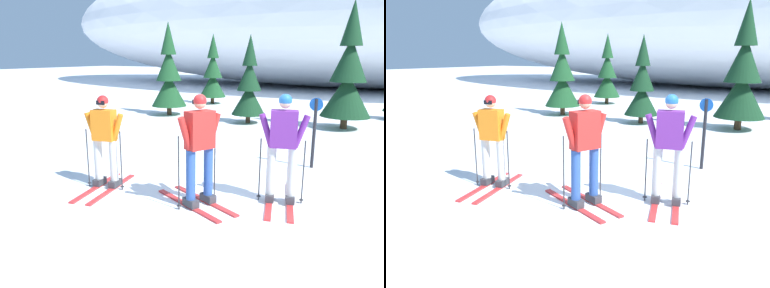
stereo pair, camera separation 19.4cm
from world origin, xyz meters
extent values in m
plane|color=white|center=(0.00, 0.00, 0.00)|extent=(120.00, 120.00, 0.00)
cube|color=red|center=(-0.31, -0.62, 0.01)|extent=(1.53, 0.72, 0.03)
cube|color=red|center=(-0.17, -0.30, 0.01)|extent=(1.53, 0.72, 0.03)
cube|color=#38383D|center=(-0.22, -0.66, 0.09)|extent=(0.31, 0.24, 0.12)
cube|color=#38383D|center=(-0.08, -0.34, 0.09)|extent=(0.31, 0.24, 0.12)
cylinder|color=#2D519E|center=(-0.22, -0.66, 0.55)|extent=(0.15, 0.15, 0.81)
cylinder|color=#2D519E|center=(-0.08, -0.34, 0.55)|extent=(0.15, 0.15, 0.81)
cube|color=red|center=(-0.15, -0.50, 1.25)|extent=(0.39, 0.50, 0.60)
cylinder|color=red|center=(-0.26, -0.75, 1.20)|extent=(0.20, 0.29, 0.58)
cylinder|color=red|center=(-0.04, -0.25, 1.20)|extent=(0.20, 0.29, 0.58)
sphere|color=tan|center=(-0.15, -0.50, 1.68)|extent=(0.19, 0.19, 0.19)
sphere|color=red|center=(-0.15, -0.50, 1.71)|extent=(0.21, 0.21, 0.21)
cube|color=black|center=(-0.22, -0.47, 1.69)|extent=(0.09, 0.15, 0.07)
cylinder|color=#2D2D33|center=(-0.35, -0.81, 0.60)|extent=(0.02, 0.02, 1.19)
cylinder|color=#2D2D33|center=(-0.35, -0.81, 0.06)|extent=(0.07, 0.07, 0.01)
cylinder|color=#2D2D33|center=(-0.06, -0.14, 0.60)|extent=(0.02, 0.02, 1.19)
cylinder|color=#2D2D33|center=(-0.06, -0.14, 0.06)|extent=(0.07, 0.07, 0.01)
cube|color=red|center=(0.75, 0.32, 0.01)|extent=(0.60, 1.70, 0.03)
cube|color=red|center=(1.07, 0.42, 0.01)|extent=(0.60, 1.70, 0.03)
cube|color=#38383D|center=(0.78, 0.22, 0.09)|extent=(0.22, 0.31, 0.12)
cube|color=#38383D|center=(1.10, 0.32, 0.09)|extent=(0.22, 0.31, 0.12)
cylinder|color=silver|center=(0.78, 0.22, 0.55)|extent=(0.15, 0.15, 0.80)
cylinder|color=silver|center=(1.10, 0.32, 0.55)|extent=(0.15, 0.15, 0.80)
cube|color=#6B2889|center=(0.94, 0.27, 1.25)|extent=(0.47, 0.35, 0.59)
cylinder|color=#6B2889|center=(0.69, 0.20, 1.20)|extent=(0.29, 0.18, 0.58)
cylinder|color=#6B2889|center=(1.19, 0.35, 1.20)|extent=(0.29, 0.18, 0.58)
sphere|color=beige|center=(0.94, 0.27, 1.67)|extent=(0.19, 0.19, 0.19)
sphere|color=#2366B2|center=(0.94, 0.27, 1.70)|extent=(0.21, 0.21, 0.21)
cube|color=black|center=(0.92, 0.35, 1.68)|extent=(0.15, 0.08, 0.07)
cylinder|color=#2D2D33|center=(0.59, 0.23, 0.53)|extent=(0.02, 0.02, 1.06)
cylinder|color=#2D2D33|center=(0.59, 0.23, 0.06)|extent=(0.07, 0.07, 0.01)
cylinder|color=#2D2D33|center=(1.26, 0.43, 0.53)|extent=(0.02, 0.02, 1.06)
cylinder|color=#2D2D33|center=(1.26, 0.43, 0.06)|extent=(0.07, 0.07, 0.01)
cube|color=red|center=(-1.87, -0.68, 0.01)|extent=(0.47, 1.59, 0.03)
cube|color=red|center=(-2.18, -0.75, 0.01)|extent=(0.47, 1.59, 0.03)
cube|color=#38383D|center=(-1.90, -0.58, 0.09)|extent=(0.20, 0.30, 0.12)
cube|color=#38383D|center=(-2.20, -0.66, 0.09)|extent=(0.20, 0.30, 0.12)
cylinder|color=silver|center=(-1.90, -0.58, 0.52)|extent=(0.15, 0.15, 0.74)
cylinder|color=silver|center=(-2.20, -0.66, 0.52)|extent=(0.15, 0.15, 0.74)
cube|color=orange|center=(-2.05, -0.62, 1.17)|extent=(0.45, 0.33, 0.55)
cylinder|color=orange|center=(-1.81, -0.56, 1.10)|extent=(0.29, 0.16, 0.58)
cylinder|color=orange|center=(-2.29, -0.68, 1.10)|extent=(0.29, 0.16, 0.58)
sphere|color=beige|center=(-2.05, -0.62, 1.57)|extent=(0.19, 0.19, 0.19)
sphere|color=red|center=(-2.05, -0.62, 1.60)|extent=(0.21, 0.21, 0.21)
cube|color=black|center=(-2.03, -0.70, 1.58)|extent=(0.15, 0.07, 0.07)
cylinder|color=#2D2D33|center=(-1.70, -0.60, 0.54)|extent=(0.02, 0.02, 1.08)
cylinder|color=#2D2D33|center=(-1.70, -0.60, 0.06)|extent=(0.07, 0.07, 0.01)
cylinder|color=#2D2D33|center=(-2.37, -0.76, 0.54)|extent=(0.02, 0.02, 1.08)
cylinder|color=#2D2D33|center=(-2.37, -0.76, 0.06)|extent=(0.07, 0.07, 0.01)
cylinder|color=#47301E|center=(-6.01, 11.16, 0.23)|extent=(0.19, 0.19, 0.46)
cone|color=#194723|center=(-6.01, 11.16, 0.94)|extent=(1.33, 1.33, 1.19)
cone|color=#194723|center=(-6.01, 11.16, 1.89)|extent=(0.95, 0.95, 1.19)
cone|color=#194723|center=(-6.01, 11.16, 2.84)|extent=(0.58, 0.58, 1.19)
cylinder|color=#47301E|center=(-5.85, 7.04, 0.25)|extent=(0.20, 0.20, 0.50)
cone|color=#194723|center=(-5.85, 7.04, 1.01)|extent=(1.42, 1.42, 1.27)
cone|color=#194723|center=(-5.85, 7.04, 2.03)|extent=(1.02, 1.02, 1.27)
cone|color=#194723|center=(-5.85, 7.04, 3.05)|extent=(0.63, 0.63, 1.27)
cylinder|color=#47301E|center=(-2.35, 6.93, 0.21)|extent=(0.17, 0.17, 0.42)
cone|color=#14381E|center=(-2.35, 6.93, 0.85)|extent=(1.20, 1.20, 1.07)
cone|color=#14381E|center=(-2.35, 6.93, 1.71)|extent=(0.86, 0.86, 1.07)
cone|color=#14381E|center=(-2.35, 6.93, 2.56)|extent=(0.53, 0.53, 1.07)
cylinder|color=#47301E|center=(0.80, 7.55, 0.28)|extent=(0.22, 0.22, 0.55)
cone|color=#14381E|center=(0.80, 7.55, 1.12)|extent=(1.58, 1.58, 1.42)
cone|color=#14381E|center=(0.80, 7.55, 2.25)|extent=(1.14, 1.14, 1.42)
cone|color=#14381E|center=(0.80, 7.55, 3.38)|extent=(0.70, 0.70, 1.42)
ellipsoid|color=white|center=(-2.00, 25.37, 5.26)|extent=(51.17, 21.94, 10.52)
cylinder|color=black|center=(0.93, 2.55, 0.75)|extent=(0.07, 0.07, 1.50)
cylinder|color=blue|center=(0.93, 2.55, 1.38)|extent=(0.28, 0.02, 0.28)
camera|label=1|loc=(2.60, -5.36, 2.38)|focal=34.36mm
camera|label=2|loc=(2.76, -5.26, 2.38)|focal=34.36mm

